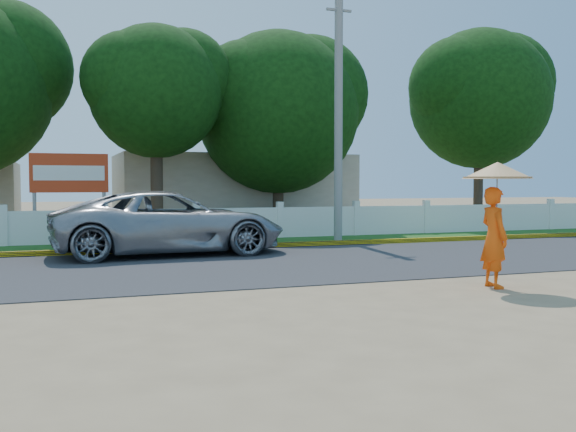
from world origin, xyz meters
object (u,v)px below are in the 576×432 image
object	(u,v)px
monk_with_parasol	(496,206)
utility_pole	(338,115)
vehicle	(169,223)
billboard	(69,178)

from	to	relation	value
monk_with_parasol	utility_pole	bearing A→B (deg)	83.03
utility_pole	vehicle	bearing A→B (deg)	-159.84
utility_pole	monk_with_parasol	size ratio (longest dim) A/B	3.60
utility_pole	vehicle	world-z (taller)	utility_pole
monk_with_parasol	vehicle	bearing A→B (deg)	122.57
vehicle	monk_with_parasol	xyz separation A→B (m)	(4.87, -7.62, 0.67)
utility_pole	billboard	xyz separation A→B (m)	(-8.57, 2.74, -2.13)
vehicle	monk_with_parasol	world-z (taller)	monk_with_parasol
vehicle	billboard	size ratio (longest dim) A/B	2.14
vehicle	monk_with_parasol	distance (m)	9.07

